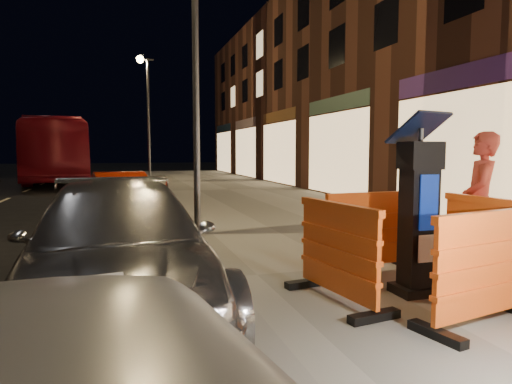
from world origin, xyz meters
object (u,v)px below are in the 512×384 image
object	(u,v)px
barrier_bldgside	(489,242)
man	(480,202)
barrier_kerbside	(338,253)
car_silver	(120,310)
bus_doubledecker	(53,182)
car_red	(122,219)
barrier_back	(371,232)
barrier_front	(484,269)
parking_kiosk	(419,210)

from	to	relation	value
barrier_bldgside	man	distance (m)	0.78
barrier_kerbside	man	size ratio (longest dim) A/B	0.73
car_silver	bus_doubledecker	xyz separation A→B (m)	(-3.53, 21.60, 0.00)
barrier_kerbside	car_red	world-z (taller)	barrier_kerbside
car_red	barrier_back	bearing A→B (deg)	-73.37
car_red	car_silver	bearing A→B (deg)	-98.32
barrier_kerbside	car_red	xyz separation A→B (m)	(-2.13, 7.64, -0.66)
barrier_front	barrier_kerbside	distance (m)	1.34
car_silver	bus_doubledecker	size ratio (longest dim) A/B	0.39
parking_kiosk	barrier_bldgside	bearing A→B (deg)	-7.05
parking_kiosk	bus_doubledecker	size ratio (longest dim) A/B	0.15
barrier_back	barrier_kerbside	world-z (taller)	same
barrier_bldgside	parking_kiosk	bearing A→B (deg)	84.95
bus_doubledecker	parking_kiosk	bearing A→B (deg)	-82.15
parking_kiosk	barrier_kerbside	xyz separation A→B (m)	(-0.95, 0.00, -0.41)
car_silver	man	distance (m)	4.56
barrier_front	barrier_bldgside	world-z (taller)	same
barrier_back	man	distance (m)	1.43
car_silver	barrier_back	bearing A→B (deg)	0.66
bus_doubledecker	barrier_front	bearing A→B (deg)	-82.79
car_silver	man	xyz separation A→B (m)	(4.43, -0.25, 1.05)
barrier_front	car_red	size ratio (longest dim) A/B	0.37
barrier_front	bus_doubledecker	bearing A→B (deg)	93.82
barrier_front	car_red	distance (m)	9.15
man	barrier_front	bearing A→B (deg)	-1.71
barrier_bldgside	bus_doubledecker	xyz separation A→B (m)	(-7.59, 22.41, -0.66)
barrier_kerbside	bus_doubledecker	distance (m)	23.13
car_silver	car_red	world-z (taller)	car_silver
barrier_front	bus_doubledecker	world-z (taller)	bus_doubledecker
barrier_front	barrier_back	world-z (taller)	same
parking_kiosk	man	bearing A→B (deg)	16.14
man	car_red	bearing A→B (deg)	-108.69
barrier_front	barrier_bldgside	distance (m)	1.34
barrier_front	barrier_kerbside	world-z (taller)	same
car_red	barrier_front	bearing A→B (deg)	-78.35
bus_doubledecker	barrier_bldgside	bearing A→B (deg)	-79.94
parking_kiosk	man	xyz separation A→B (m)	(1.33, 0.57, -0.02)
car_silver	barrier_front	bearing A→B (deg)	-31.40
barrier_kerbside	barrier_bldgside	world-z (taller)	same
barrier_kerbside	car_silver	xyz separation A→B (m)	(-2.16, 0.82, -0.66)
car_silver	bus_doubledecker	bearing A→B (deg)	97.52
parking_kiosk	car_red	size ratio (longest dim) A/B	0.52
barrier_bldgside	bus_doubledecker	bearing A→B (deg)	13.66
barrier_back	barrier_front	bearing A→B (deg)	-94.05
barrier_bldgside	car_silver	distance (m)	4.19
barrier_bldgside	man	bearing A→B (deg)	-38.52
barrier_back	bus_doubledecker	distance (m)	22.48
parking_kiosk	barrier_back	size ratio (longest dim) A/B	1.40
barrier_bldgside	car_red	size ratio (longest dim) A/B	0.37
barrier_bldgside	car_red	world-z (taller)	barrier_bldgside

